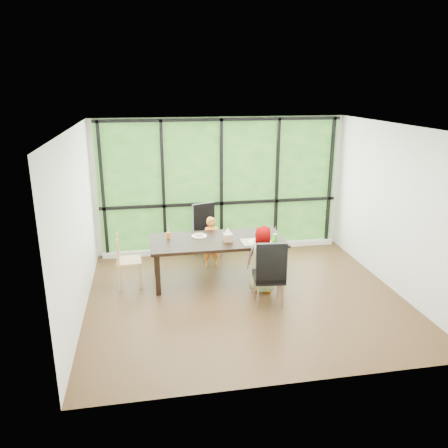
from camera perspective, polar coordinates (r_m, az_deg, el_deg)
The scene contains 22 objects.
ground at distance 7.35m, azimuth 2.68°, elevation -9.22°, with size 5.00×5.00×0.00m, color black.
back_wall at distance 8.99m, azimuth -0.40°, elevation 4.93°, with size 5.00×5.00×0.00m, color silver.
foliage_backdrop at distance 8.97m, azimuth -0.38°, elevation 4.90°, with size 4.80×0.02×2.65m, color #225219.
window_mullions at distance 8.93m, azimuth -0.34°, elevation 4.84°, with size 4.80×0.06×2.65m, color black, non-canonical shape.
window_sill at distance 9.26m, azimuth -0.28°, elevation -3.08°, with size 4.80×0.12×0.10m, color silver.
dining_table at distance 7.80m, azimuth -0.86°, elevation -4.56°, with size 2.29×1.05×0.75m, color black.
chair_window_leather at distance 8.69m, azimuth -2.05°, elevation -1.06°, with size 0.46×0.46×1.08m, color black.
chair_interior_leather at distance 6.91m, azimuth 5.74°, elevation -6.14°, with size 0.46×0.46×1.08m, color black.
chair_end_beech at distance 7.71m, azimuth -12.02°, elevation -4.62°, with size 0.42×0.40×0.90m, color tan.
child_toddler at distance 8.34m, azimuth -1.57°, elevation -2.31°, with size 0.35×0.23×0.96m, color orange.
child_older at distance 7.33m, azimuth 5.14°, elevation -4.53°, with size 0.55×0.36×1.12m, color slate.
placemat at distance 7.56m, azimuth 4.18°, elevation -2.26°, with size 0.51×0.37×0.01m, color tan.
plate_far at distance 7.82m, azimuth -3.19°, elevation -1.53°, with size 0.27×0.27×0.02m, color white.
plate_near at distance 7.54m, azimuth 4.00°, elevation -2.26°, with size 0.24×0.24×0.01m, color white.
orange_cup at distance 7.77m, azimuth -7.11°, elevation -1.42°, with size 0.07×0.07×0.10m, color orange.
green_cup at distance 7.60m, azimuth 6.53°, elevation -1.74°, with size 0.08×0.08×0.13m, color green.
tissue_box at distance 7.55m, azimuth 0.49°, elevation -1.74°, with size 0.15×0.15×0.13m, color tan.
crepe_rolls_far at distance 7.81m, azimuth -3.19°, elevation -1.35°, with size 0.15×0.12×0.04m, color tan, non-canonical shape.
crepe_rolls_near at distance 7.54m, azimuth 4.00°, elevation -2.08°, with size 0.10×0.12×0.04m, color tan, non-canonical shape.
straw_white at distance 7.74m, azimuth -7.13°, elevation -0.78°, with size 0.01×0.01×0.20m, color white.
straw_pink at distance 7.57m, azimuth 6.56°, elevation -0.99°, with size 0.01×0.01×0.20m, color pink.
tissue at distance 7.51m, azimuth 0.49°, elevation -0.87°, with size 0.12×0.12×0.11m, color white.
Camera 1 is at (-1.51, -6.40, 3.29)m, focal length 35.81 mm.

